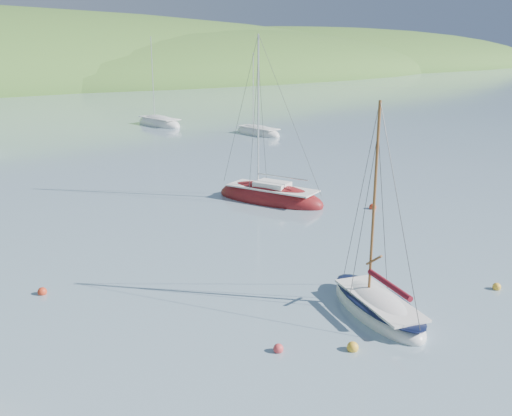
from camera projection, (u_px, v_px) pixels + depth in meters
ground at (391, 306)px, 24.33m from camera, size 700.00×700.00×0.00m
daysailer_white at (377, 308)px, 23.71m from camera, size 4.04×6.46×9.32m
sloop_red at (270, 198)px, 40.72m from camera, size 5.47×8.91×12.47m
distant_sloop_b at (159, 124)px, 79.26m from camera, size 3.73×9.26×12.96m
distant_sloop_d at (258, 133)px, 71.20m from camera, size 2.91×7.61×10.73m
mooring_buoys at (323, 268)px, 28.20m from camera, size 22.79×12.80×0.50m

